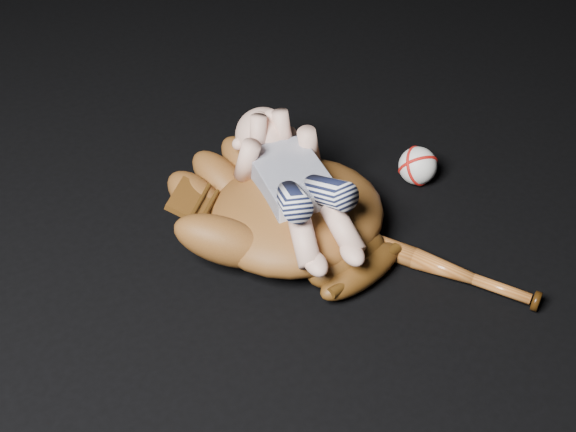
{
  "coord_description": "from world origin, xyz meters",
  "views": [
    {
      "loc": [
        -0.51,
        -0.94,
        0.94
      ],
      "look_at": [
        0.02,
        -0.06,
        0.07
      ],
      "focal_mm": 50.0,
      "sensor_mm": 36.0,
      "label": 1
    }
  ],
  "objects": [
    {
      "name": "baseball_bat",
      "position": [
        0.19,
        -0.22,
        0.02
      ],
      "size": [
        0.23,
        0.36,
        0.04
      ],
      "primitive_type": null,
      "rotation": [
        0.0,
        0.0,
        0.53
      ],
      "color": "#9D521E",
      "rests_on": "ground"
    },
    {
      "name": "baseball",
      "position": [
        0.33,
        -0.02,
        0.04
      ],
      "size": [
        0.08,
        0.08,
        0.07
      ],
      "primitive_type": "sphere",
      "rotation": [
        0.0,
        0.0,
        0.1
      ],
      "color": "white",
      "rests_on": "ground"
    },
    {
      "name": "newborn_baby",
      "position": [
        0.05,
        -0.05,
        0.13
      ],
      "size": [
        0.24,
        0.41,
        0.16
      ],
      "primitive_type": null,
      "rotation": [
        0.0,
        0.0,
        -0.16
      ],
      "color": "#DEA78F",
      "rests_on": "baseball_glove"
    },
    {
      "name": "baseball_glove",
      "position": [
        0.05,
        -0.04,
        0.07
      ],
      "size": [
        0.48,
        0.52,
        0.14
      ],
      "primitive_type": null,
      "rotation": [
        0.0,
        0.0,
        0.21
      ],
      "color": "#5D3314",
      "rests_on": "ground"
    }
  ]
}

